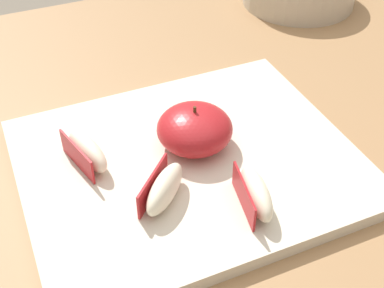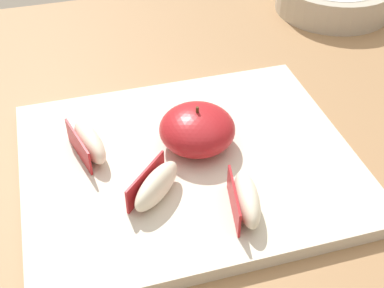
{
  "view_description": "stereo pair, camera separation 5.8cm",
  "coord_description": "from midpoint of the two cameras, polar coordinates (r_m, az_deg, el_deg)",
  "views": [
    {
      "loc": [
        -0.17,
        -0.49,
        1.2
      ],
      "look_at": [
        0.0,
        -0.08,
        0.82
      ],
      "focal_mm": 48.63,
      "sensor_mm": 36.0,
      "label": 1
    },
    {
      "loc": [
        -0.12,
        -0.51,
        1.2
      ],
      "look_at": [
        0.0,
        -0.08,
        0.82
      ],
      "focal_mm": 48.63,
      "sensor_mm": 36.0,
      "label": 2
    }
  ],
  "objects": [
    {
      "name": "apple_wedge_left",
      "position": [
        0.54,
        -0.91,
        -4.7
      ],
      "size": [
        0.07,
        0.07,
        0.03
      ],
      "color": "#F4EACC",
      "rests_on": "cutting_board"
    },
    {
      "name": "apple_half_skin_up",
      "position": [
        0.6,
        3.37,
        1.53
      ],
      "size": [
        0.09,
        0.09,
        0.06
      ],
      "color": "#B21E23",
      "rests_on": "cutting_board"
    },
    {
      "name": "apple_wedge_front",
      "position": [
        0.6,
        -8.54,
        0.04
      ],
      "size": [
        0.04,
        0.08,
        0.03
      ],
      "color": "#F4EACC",
      "rests_on": "cutting_board"
    },
    {
      "name": "dining_table",
      "position": [
        0.75,
        0.26,
        -5.78
      ],
      "size": [
        1.11,
        0.81,
        0.78
      ],
      "color": "#9E754C",
      "rests_on": "ground_plane"
    },
    {
      "name": "cutting_board",
      "position": [
        0.6,
        2.77,
        -2.17
      ],
      "size": [
        0.38,
        0.31,
        0.02
      ],
      "color": "beige",
      "rests_on": "dining_table"
    },
    {
      "name": "apple_wedge_near_knife",
      "position": [
        0.53,
        9.07,
        -6.14
      ],
      "size": [
        0.04,
        0.08,
        0.03
      ],
      "color": "#F4EACC",
      "rests_on": "cutting_board"
    }
  ]
}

